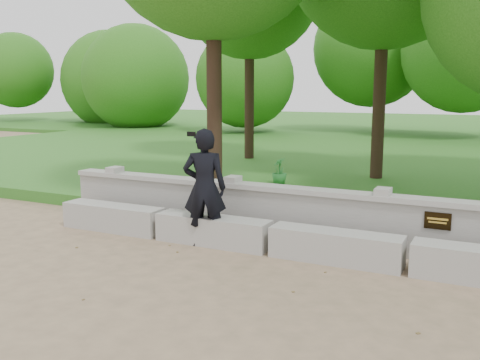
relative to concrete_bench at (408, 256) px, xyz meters
The scene contains 7 objects.
ground 1.91m from the concrete_bench, 90.00° to the right, with size 80.00×80.00×0.00m, color #9B7E5F.
lawn 12.10m from the concrete_bench, 90.00° to the left, with size 40.00×22.00×0.25m, color #286E1E.
concrete_bench is the anchor object (origin of this frame).
parapet_wall 0.74m from the concrete_bench, 89.99° to the left, with size 12.50×0.35×0.90m.
man_main 3.17m from the concrete_bench, behind, with size 0.79×0.74×1.86m.
shrub_a 5.20m from the concrete_bench, 150.59° to the left, with size 0.34×0.23×0.65m, color #26712C.
shrub_d 5.60m from the concrete_bench, 129.98° to the left, with size 0.35×0.31×0.63m, color #26712C.
Camera 1 is at (1.01, -5.31, 2.44)m, focal length 40.00 mm.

